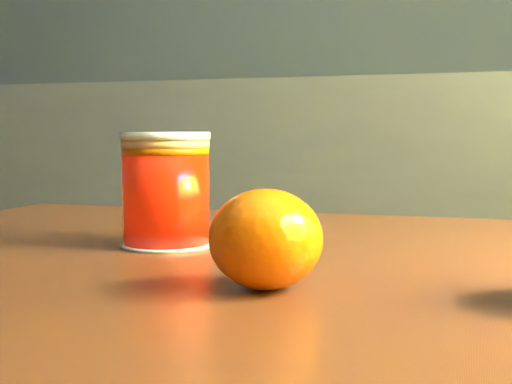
% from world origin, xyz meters
% --- Properties ---
extents(kitchen_counter, '(3.15, 0.60, 0.90)m').
position_xyz_m(kitchen_counter, '(0.00, 1.45, 0.45)').
color(kitchen_counter, '#4C4D51').
rests_on(kitchen_counter, ground).
extents(juice_glass, '(0.07, 0.07, 0.09)m').
position_xyz_m(juice_glass, '(0.68, 0.06, 0.73)').
color(juice_glass, red).
rests_on(juice_glass, table).
extents(orange_front, '(0.09, 0.09, 0.06)m').
position_xyz_m(orange_front, '(0.81, -0.06, 0.71)').
color(orange_front, '#FF5F05').
rests_on(orange_front, table).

